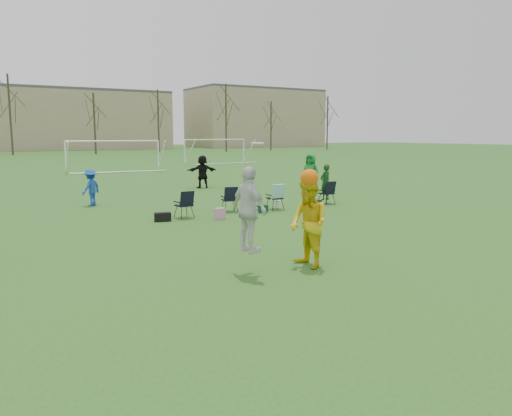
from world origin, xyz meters
TOP-DOWN VIEW (x-y plane):
  - ground at (0.00, 0.00)m, footprint 260.00×260.00m
  - fielder_blue at (-2.11, 12.71)m, footprint 1.11×1.05m
  - fielder_green_far at (8.71, 12.11)m, footprint 0.99×1.14m
  - fielder_black at (4.78, 16.72)m, footprint 1.72×0.72m
  - center_contest at (-0.70, 0.38)m, footprint 2.11×1.17m
  - sideline_setup at (3.64, 8.14)m, footprint 8.17×2.33m
  - goal_mid at (4.00, 32.00)m, footprint 7.40×0.63m
  - goal_right at (16.00, 38.00)m, footprint 7.35×1.14m
  - tree_line at (0.24, 69.85)m, footprint 110.28×3.28m
  - building_row at (6.73, 96.00)m, footprint 126.00×16.00m

SIDE VIEW (x-z plane):
  - ground at x=0.00m, z-range 0.00..0.00m
  - sideline_setup at x=3.64m, z-range -0.32..1.35m
  - fielder_blue at x=-2.11m, z-range 0.00..1.51m
  - fielder_black at x=4.78m, z-range 0.00..1.80m
  - fielder_green_far at x=8.71m, z-range 0.00..1.96m
  - center_contest at x=-0.70m, z-range -0.23..2.54m
  - goal_mid at x=4.00m, z-range 0.69..3.15m
  - goal_right at x=16.00m, z-range 0.69..3.15m
  - tree_line at x=0.24m, z-range -0.61..10.79m
  - building_row at x=6.73m, z-range -0.51..12.49m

